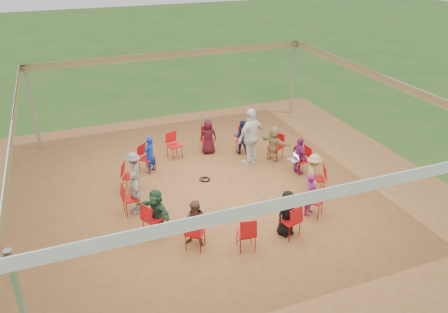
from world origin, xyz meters
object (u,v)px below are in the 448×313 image
object	(u,v)px
person_seated_10	(310,194)
person_seated_9	(287,213)
chair_3	(208,140)
person_seated_11	(313,174)
chair_1	(276,147)
person_seated_7	(156,211)
person_seated_5	(134,172)
chair_0	(302,160)
person_seated_3	(208,137)
chair_7	(131,198)
cable_coil	(205,179)
chair_6	(130,177)
person_seated_4	(150,155)
chair_13	(317,179)
chair_9	(195,232)
chair_2	(243,140)
standing_person	(251,137)
person_seated_1	(274,144)
chair_12	(314,201)
person_seated_8	(196,224)
chair_4	(174,146)
person_seated_6	(135,192)
chair_5	(147,158)
chair_11	(290,221)
laptop	(295,158)
person_seated_2	(242,137)
chair_10	(246,233)
chair_8	(153,219)
person_seated_0	(299,156)

from	to	relation	value
person_seated_10	person_seated_9	bearing A→B (deg)	167.14
chair_3	person_seated_11	distance (m)	4.17
chair_1	person_seated_7	distance (m)	5.32
chair_3	person_seated_5	distance (m)	3.32
chair_0	person_seated_3	size ratio (longest dim) A/B	0.74
chair_7	cable_coil	size ratio (longest dim) A/B	2.33
chair_6	person_seated_4	size ratio (longest dim) A/B	0.74
chair_13	person_seated_3	world-z (taller)	person_seated_3
person_seated_5	chair_9	bearing A→B (deg)	36.95
chair_6	person_seated_5	size ratio (longest dim) A/B	0.74
chair_0	chair_1	size ratio (longest dim) A/B	1.00
chair_1	chair_2	xyz separation A→B (m)	(-0.81, 0.90, 0.00)
person_seated_7	standing_person	xyz separation A→B (m)	(3.74, 2.57, 0.35)
person_seated_1	person_seated_9	xyz separation A→B (m)	(-1.55, -3.76, 0.00)
person_seated_10	standing_person	distance (m)	3.28
cable_coil	chair_9	bearing A→B (deg)	-112.90
person_seated_7	person_seated_11	xyz separation A→B (m)	(4.68, 0.27, 0.00)
chair_1	chair_12	bearing A→B (deg)	141.43
chair_9	person_seated_8	world-z (taller)	person_seated_8
chair_4	person_seated_6	bearing A→B (deg)	40.19
chair_4	chair_5	distance (m)	1.21
chair_6	chair_11	distance (m)	4.90
chair_2	person_seated_9	size ratio (longest dim) A/B	0.74
laptop	chair_7	bearing A→B (deg)	90.00
chair_2	person_seated_9	bearing A→B (deg)	115.09
chair_4	person_seated_1	bearing A→B (deg)	139.81
person_seated_2	person_seated_5	world-z (taller)	same
chair_10	person_seated_1	distance (m)	4.80
chair_3	person_seated_7	xyz separation A→B (m)	(-2.73, -3.94, 0.17)
person_seated_10	chair_9	bearing A→B (deg)	143.05
chair_3	person_seated_3	bearing A→B (deg)	90.00
chair_13	person_seated_10	bearing A→B (deg)	161.50
chair_3	chair_8	world-z (taller)	same
chair_7	person_seated_6	size ratio (longest dim) A/B	0.74
person_seated_1	standing_person	size ratio (longest dim) A/B	0.63
chair_10	laptop	bearing A→B (deg)	53.93
chair_9	chair_11	bearing A→B (deg)	25.71
chair_1	standing_person	xyz separation A→B (m)	(-0.91, -0.00, 0.52)
chair_3	chair_11	world-z (taller)	same
standing_person	cable_coil	world-z (taller)	standing_person
person_seated_5	person_seated_10	distance (m)	5.07
laptop	person_seated_0	bearing A→B (deg)	-90.00
chair_11	person_seated_11	distance (m)	2.32
chair_12	person_seated_1	xyz separation A→B (m)	(0.46, 3.29, 0.17)
person_seated_5	chair_8	bearing A→B (deg)	23.03
person_seated_7	laptop	xyz separation A→B (m)	(4.71, 1.40, -0.03)
chair_4	chair_12	xyz separation A→B (m)	(2.57, -4.64, 0.00)
chair_7	person_seated_2	xyz separation A→B (m)	(4.22, 2.28, 0.17)
person_seated_5	standing_person	xyz separation A→B (m)	(3.87, 0.32, 0.35)
chair_11	chair_0	bearing A→B (deg)	38.57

